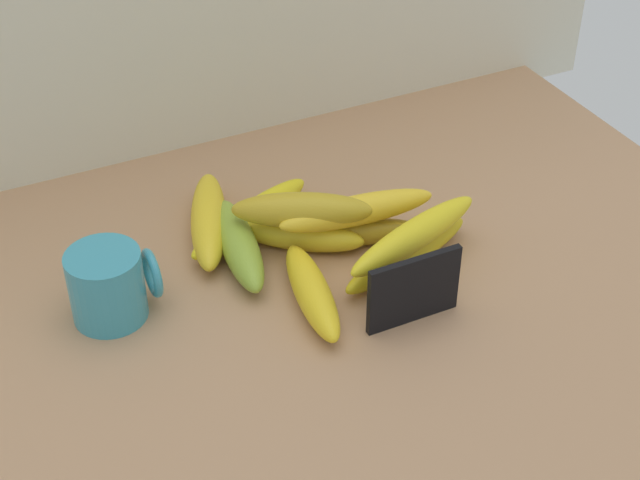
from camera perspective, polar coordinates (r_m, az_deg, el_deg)
The scene contains 13 objects.
counter_top at distance 110.06cm, azimuth -0.12°, elevation -4.31°, with size 110.00×76.00×3.00cm, color tan.
chalkboard_sign at distance 105.07cm, azimuth 5.49°, elevation -3.04°, with size 11.00×1.80×8.40cm.
coffee_mug at distance 107.45cm, azimuth -12.26°, elevation -2.60°, with size 9.70×8.20×8.28cm.
banana_0 at distance 118.65cm, azimuth -6.55°, elevation 1.18°, with size 19.39×4.33×4.33cm, color yellow.
banana_1 at distance 115.89cm, azimuth -1.18°, elevation 0.28°, with size 15.51×3.76×3.76cm, color yellow.
banana_2 at distance 114.41cm, azimuth -4.80°, elevation -0.25°, with size 17.87×4.27×4.27cm, color #8BAC33.
banana_3 at distance 107.82cm, azimuth -0.55°, elevation -2.95°, with size 16.77×3.87×3.87cm, color yellow.
banana_4 at distance 119.15cm, azimuth -4.10°, elevation 1.33°, with size 20.44×3.71×3.71cm, color yellow.
banana_5 at distance 116.71cm, azimuth 1.77°, elevation 0.46°, with size 17.77×3.39×3.39cm, color #AC8E22.
banana_6 at distance 113.67cm, azimuth 5.11°, elevation -0.84°, with size 19.97×3.37×3.37cm, color gold.
banana_7 at distance 113.14cm, azimuth -1.06°, elevation 1.77°, with size 16.52×4.26×4.26cm, color gold.
banana_8 at distance 111.00cm, azimuth 5.55°, elevation 0.30°, with size 20.62×3.51×3.51cm, color yellow.
banana_9 at distance 114.33cm, azimuth 2.19°, elevation 1.75°, with size 19.33×3.65×3.65cm, color yellow.
Camera 1 is at (-35.63, -74.50, 74.26)cm, focal length 54.57 mm.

